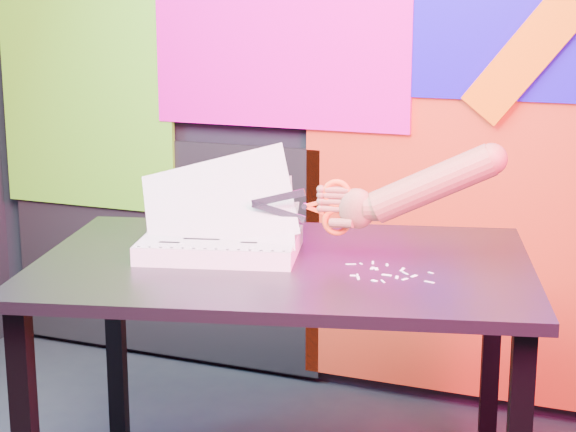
% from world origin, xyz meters
% --- Properties ---
extents(room, '(3.01, 3.01, 2.71)m').
position_xyz_m(room, '(0.00, 0.00, 1.35)').
color(room, black).
rests_on(room, ground).
extents(backdrop, '(2.88, 0.05, 2.08)m').
position_xyz_m(backdrop, '(0.06, 1.46, 0.96)').
color(backdrop, red).
rests_on(backdrop, ground).
extents(work_table, '(1.42, 1.12, 0.75)m').
position_xyz_m(work_table, '(0.15, 0.52, 0.66)').
color(work_table, black).
rests_on(work_table, ground).
extents(printout_stack, '(0.49, 0.39, 0.30)m').
position_xyz_m(printout_stack, '(-0.02, 0.51, 0.78)').
color(printout_stack, white).
rests_on(printout_stack, work_table).
extents(scissors, '(0.26, 0.05, 0.15)m').
position_xyz_m(scissors, '(0.25, 0.57, 0.88)').
color(scissors, silver).
rests_on(scissors, printout_stack).
extents(hand_forearm, '(0.45, 0.14, 0.23)m').
position_xyz_m(hand_forearm, '(0.47, 0.61, 0.94)').
color(hand_forearm, brown).
rests_on(hand_forearm, work_table).
extents(paper_clippings, '(0.24, 0.17, 0.00)m').
position_xyz_m(paper_clippings, '(0.42, 0.50, 0.75)').
color(paper_clippings, white).
rests_on(paper_clippings, work_table).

